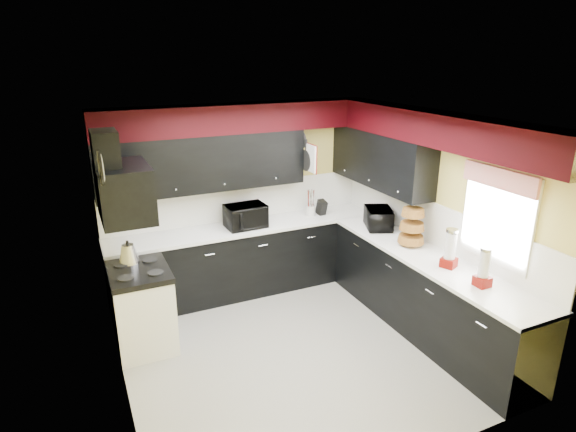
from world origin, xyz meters
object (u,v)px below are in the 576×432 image
object	(u,v)px
toaster_oven	(246,216)
microwave	(379,218)
kettle	(129,253)
knife_block	(322,208)
utensil_crock	(311,211)

from	to	relation	value
toaster_oven	microwave	world-z (taller)	toaster_oven
toaster_oven	kettle	size ratio (longest dim) A/B	2.24
kettle	toaster_oven	bearing A→B (deg)	16.93
knife_block	toaster_oven	bearing A→B (deg)	177.23
microwave	utensil_crock	distance (m)	0.99
toaster_oven	knife_block	distance (m)	1.13
toaster_oven	kettle	bearing A→B (deg)	-164.97
knife_block	kettle	distance (m)	2.70
microwave	kettle	size ratio (longest dim) A/B	2.04
knife_block	kettle	xyz separation A→B (m)	(-2.66, -0.49, -0.02)
utensil_crock	knife_block	size ratio (longest dim) A/B	0.66
utensil_crock	kettle	xyz separation A→B (m)	(-2.51, -0.53, 0.01)
utensil_crock	knife_block	xyz separation A→B (m)	(0.15, -0.04, 0.04)
kettle	knife_block	bearing A→B (deg)	10.42
toaster_oven	utensil_crock	bearing A→B (deg)	1.78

